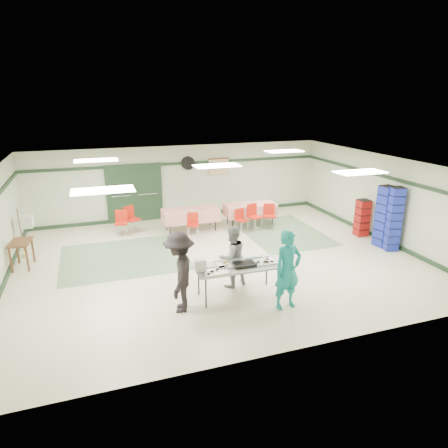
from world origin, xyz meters
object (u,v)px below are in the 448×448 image
object	(u,v)px
chair_c	(269,213)
chair_loose_b	(121,220)
volunteer_dark	(180,272)
dining_table_b	(191,215)
crate_stack_blue_b	(394,219)
broom	(21,232)
chair_loose_a	(131,216)
office_printer	(25,222)
serving_table	(238,267)
printer_table	(21,246)
dining_table_a	(250,209)
chair_d	(193,222)
volunteer_grey	(232,257)
volunteer_teal	(288,270)
crate_stack_blue_a	(385,216)
crate_stack_red	(362,218)
chair_b	(241,218)
chair_a	(254,214)

from	to	relation	value
chair_c	chair_loose_b	distance (m)	5.05
volunteer_dark	dining_table_b	bearing A→B (deg)	-179.42
dining_table_b	chair_c	distance (m)	2.75
crate_stack_blue_b	chair_loose_b	bearing A→B (deg)	152.04
dining_table_b	crate_stack_blue_b	world-z (taller)	crate_stack_blue_b
crate_stack_blue_b	broom	xyz separation A→B (m)	(-10.38, 3.04, -0.23)
chair_loose_a	chair_loose_b	xyz separation A→B (m)	(-0.33, -0.19, -0.04)
volunteer_dark	office_printer	world-z (taller)	volunteer_dark
chair_loose_b	broom	world-z (taller)	broom
serving_table	printer_table	world-z (taller)	serving_table
dining_table_a	chair_d	distance (m)	2.34
volunteer_grey	office_printer	world-z (taller)	volunteer_grey
volunteer_dark	chair_loose_b	xyz separation A→B (m)	(-0.75, 5.41, -0.37)
volunteer_dark	crate_stack_blue_b	xyz separation A→B (m)	(6.77, 1.42, 0.08)
broom	chair_loose_a	bearing A→B (deg)	26.23
crate_stack_blue_b	broom	size ratio (longest dim) A/B	1.36
chair_loose_b	dining_table_b	bearing A→B (deg)	5.14
dining_table_a	dining_table_b	world-z (taller)	same
volunteer_grey	dining_table_a	size ratio (longest dim) A/B	0.83
volunteer_dark	dining_table_a	xyz separation A→B (m)	(3.74, 5.13, -0.32)
volunteer_teal	broom	bearing A→B (deg)	132.09
crate_stack_blue_a	printer_table	size ratio (longest dim) A/B	2.27
crate_stack_red	volunteer_dark	bearing A→B (deg)	-157.47
volunteer_teal	chair_b	world-z (taller)	volunteer_teal
dining_table_a	printer_table	bearing A→B (deg)	-165.94
chair_a	chair_loose_a	size ratio (longest dim) A/B	0.98
chair_b	chair_c	world-z (taller)	chair_c
chair_d	chair_loose_b	bearing A→B (deg)	175.13
serving_table	chair_a	world-z (taller)	chair_a
volunteer_teal	chair_d	distance (m)	5.24
chair_c	chair_loose_b	world-z (taller)	chair_c
volunteer_dark	chair_loose_a	xyz separation A→B (m)	(-0.41, 5.60, -0.33)
crate_stack_blue_a	office_printer	distance (m)	10.74
crate_stack_blue_a	dining_table_b	bearing A→B (deg)	147.51
dining_table_b	crate_stack_red	bearing A→B (deg)	-23.90
volunteer_grey	dining_table_a	world-z (taller)	volunteer_grey
crate_stack_blue_a	broom	distance (m)	10.72
office_printer	crate_stack_blue_b	bearing A→B (deg)	-16.85
chair_d	chair_loose_a	bearing A→B (deg)	167.11
crate_stack_red	chair_b	bearing A→B (deg)	154.34
volunteer_dark	crate_stack_blue_a	world-z (taller)	crate_stack_blue_a
dining_table_b	chair_loose_a	xyz separation A→B (m)	(-1.95, 0.47, -0.01)
dining_table_b	chair_loose_a	distance (m)	2.01
volunteer_dark	chair_c	bearing A→B (deg)	154.41
dining_table_b	chair_loose_a	world-z (taller)	chair_loose_a
volunteer_teal	volunteer_dark	distance (m)	2.31
broom	chair_loose_b	bearing A→B (deg)	24.91
volunteer_teal	chair_loose_a	size ratio (longest dim) A/B	1.93
volunteer_dark	chair_b	world-z (taller)	volunteer_dark
dining_table_a	crate_stack_blue_b	bearing A→B (deg)	-48.62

